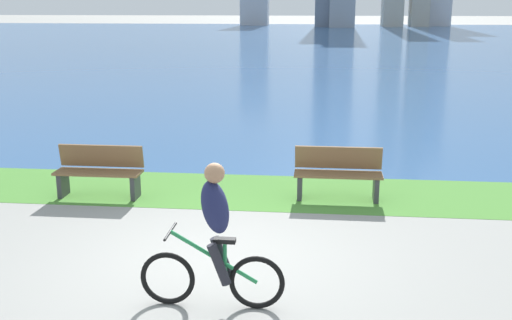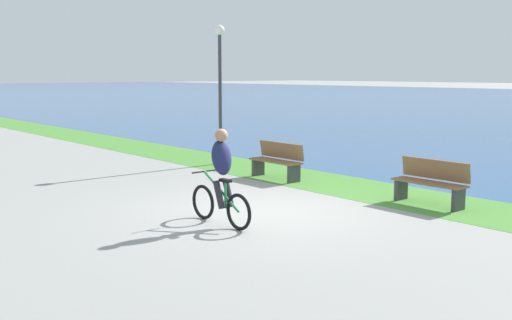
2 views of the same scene
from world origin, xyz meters
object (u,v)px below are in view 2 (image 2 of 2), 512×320
bench_far_along_path (277,161)px  lamppost_tall (220,74)px  bench_near_path (431,182)px  cyclist_lead (221,177)px

bench_far_along_path → lamppost_tall: size_ratio=0.38×
bench_near_path → bench_far_along_path: 4.14m
bench_far_along_path → lamppost_tall: 3.60m
bench_near_path → lamppost_tall: size_ratio=0.38×
cyclist_lead → bench_far_along_path: bearing=125.3°
bench_near_path → bench_far_along_path: same height
bench_near_path → cyclist_lead: bearing=-109.4°
bench_far_along_path → lamppost_tall: (-2.87, 0.44, 2.12)m
bench_near_path → lamppost_tall: bearing=178.9°
cyclist_lead → lamppost_tall: (-5.56, 4.23, 1.73)m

